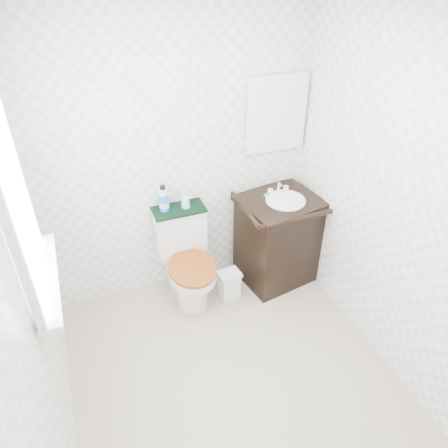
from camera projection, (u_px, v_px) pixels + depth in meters
floor at (234, 379)px, 3.12m from camera, size 2.40×2.40×0.00m
ceiling at (242, 10)px, 1.76m from camera, size 2.40×2.40×0.00m
wall_back at (178, 158)px, 3.37m from camera, size 2.40×0.00×2.40m
wall_front at (369, 441)px, 1.52m from camera, size 2.40×0.00×2.40m
wall_left at (28, 295)px, 2.12m from camera, size 0.00×2.40×2.40m
wall_right at (397, 208)px, 2.77m from camera, size 0.00×2.40×2.40m
window at (16, 208)px, 2.12m from camera, size 0.02×0.70×0.90m
mirror at (276, 114)px, 3.45m from camera, size 0.50×0.02×0.60m
toilet at (186, 262)px, 3.66m from camera, size 0.43×0.64×0.79m
vanity at (277, 238)px, 3.80m from camera, size 0.71×0.64×0.92m
trash_bin at (229, 284)px, 3.74m from camera, size 0.20×0.16×0.27m
towel at (179, 209)px, 3.49m from camera, size 0.42×0.22×0.02m
mouthwash_bottle at (164, 199)px, 3.41m from camera, size 0.08×0.08×0.22m
cup at (186, 202)px, 3.48m from camera, size 0.07×0.07×0.09m
soap_bar at (268, 194)px, 3.63m from camera, size 0.07×0.05×0.02m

